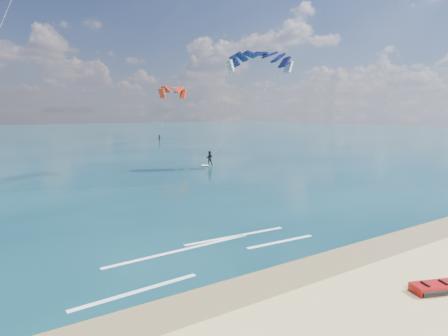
{
  "coord_description": "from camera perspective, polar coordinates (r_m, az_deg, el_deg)",
  "views": [
    {
      "loc": [
        -9.21,
        -8.76,
        6.88
      ],
      "look_at": [
        2.11,
        8.0,
        3.95
      ],
      "focal_mm": 32.0,
      "sensor_mm": 36.0,
      "label": 1
    }
  ],
  "objects": [
    {
      "name": "wet_sand_strip",
      "position": [
        16.44,
        3.82,
        -16.51
      ],
      "size": [
        320.0,
        2.4,
        0.01
      ],
      "primitive_type": "cube",
      "color": "brown",
      "rests_on": "ground"
    },
    {
      "name": "sea",
      "position": [
        113.34,
        -29.37,
        3.72
      ],
      "size": [
        320.0,
        200.0,
        0.04
      ],
      "primitive_type": "cube",
      "color": "#082831",
      "rests_on": "ground"
    },
    {
      "name": "kitesurfer_far",
      "position": [
        49.05,
        1.69,
        9.34
      ],
      "size": [
        11.08,
        7.25,
        15.06
      ],
      "rotation": [
        0.0,
        0.0,
        -0.42
      ],
      "color": "gold",
      "rests_on": "sea"
    },
    {
      "name": "packed_kite_mid",
      "position": [
        18.03,
        28.48,
        -15.24
      ],
      "size": [
        2.7,
        1.93,
        0.4
      ],
      "primitive_type": null,
      "rotation": [
        0.0,
        0.0,
        -0.38
      ],
      "color": "#AD0D0C",
      "rests_on": "ground"
    },
    {
      "name": "shoreline_foam",
      "position": [
        19.95,
        -2.21,
        -11.81
      ],
      "size": [
        13.16,
        4.0,
        0.01
      ],
      "color": "white",
      "rests_on": "ground"
    },
    {
      "name": "ground",
      "position": [
        50.1,
        -23.1,
        -0.32
      ],
      "size": [
        320.0,
        320.0,
        0.0
      ],
      "primitive_type": "plane",
      "color": "tan",
      "rests_on": "ground"
    }
  ]
}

